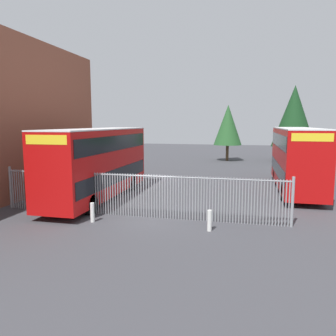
{
  "coord_description": "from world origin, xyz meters",
  "views": [
    {
      "loc": [
        4.72,
        -15.69,
        4.77
      ],
      "look_at": [
        0.0,
        4.0,
        2.0
      ],
      "focal_mm": 35.39,
      "sensor_mm": 36.0,
      "label": 1
    }
  ],
  "objects_px": {
    "bollard_center_front": "(210,221)",
    "bollard_near_left": "(92,212)",
    "double_decker_bus_behind_fence_left": "(297,157)",
    "traffic_cone_by_gate": "(33,209)",
    "double_decker_bus_near_gate": "(98,161)"
  },
  "relations": [
    {
      "from": "bollard_center_front",
      "to": "double_decker_bus_behind_fence_left",
      "type": "bearing_deg",
      "value": 64.39
    },
    {
      "from": "double_decker_bus_behind_fence_left",
      "to": "bollard_center_front",
      "type": "xyz_separation_m",
      "value": [
        -4.9,
        -10.22,
        -1.95
      ]
    },
    {
      "from": "double_decker_bus_behind_fence_left",
      "to": "traffic_cone_by_gate",
      "type": "distance_m",
      "value": 17.34
    },
    {
      "from": "bollard_near_left",
      "to": "traffic_cone_by_gate",
      "type": "bearing_deg",
      "value": 171.74
    },
    {
      "from": "bollard_center_front",
      "to": "bollard_near_left",
      "type": "bearing_deg",
      "value": 179.79
    },
    {
      "from": "double_decker_bus_near_gate",
      "to": "bollard_center_front",
      "type": "xyz_separation_m",
      "value": [
        7.47,
        -4.63,
        -1.95
      ]
    },
    {
      "from": "double_decker_bus_near_gate",
      "to": "double_decker_bus_behind_fence_left",
      "type": "distance_m",
      "value": 13.57
    },
    {
      "from": "double_decker_bus_behind_fence_left",
      "to": "bollard_center_front",
      "type": "distance_m",
      "value": 11.5
    },
    {
      "from": "double_decker_bus_behind_fence_left",
      "to": "bollard_near_left",
      "type": "relative_size",
      "value": 11.38
    },
    {
      "from": "bollard_near_left",
      "to": "traffic_cone_by_gate",
      "type": "height_order",
      "value": "bollard_near_left"
    },
    {
      "from": "double_decker_bus_behind_fence_left",
      "to": "bollard_near_left",
      "type": "bearing_deg",
      "value": -135.99
    },
    {
      "from": "double_decker_bus_behind_fence_left",
      "to": "traffic_cone_by_gate",
      "type": "bearing_deg",
      "value": -145.84
    },
    {
      "from": "double_decker_bus_near_gate",
      "to": "double_decker_bus_behind_fence_left",
      "type": "bearing_deg",
      "value": 24.3
    },
    {
      "from": "bollard_center_front",
      "to": "traffic_cone_by_gate",
      "type": "bearing_deg",
      "value": 176.6
    },
    {
      "from": "double_decker_bus_near_gate",
      "to": "bollard_near_left",
      "type": "relative_size",
      "value": 11.38
    }
  ]
}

